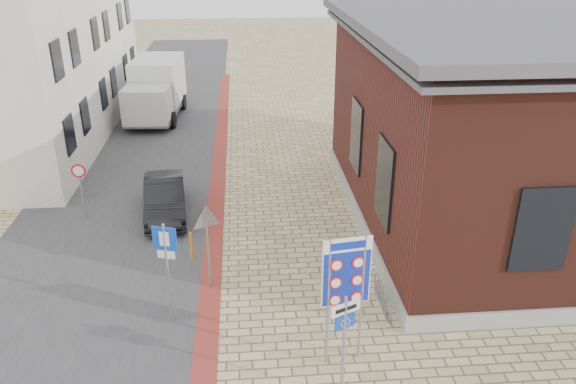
{
  "coord_description": "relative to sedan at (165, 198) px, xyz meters",
  "views": [
    {
      "loc": [
        -0.93,
        -10.04,
        9.09
      ],
      "look_at": [
        0.34,
        4.9,
        2.2
      ],
      "focal_mm": 35.0,
      "sensor_mm": 36.0,
      "label": 1
    }
  ],
  "objects": [
    {
      "name": "speed_sign",
      "position": [
        -2.75,
        -0.16,
        0.73
      ],
      "size": [
        0.49,
        0.07,
        2.09
      ],
      "rotation": [
        0.0,
        0.0,
        -0.01
      ],
      "color": "gray",
      "rests_on": "ground"
    },
    {
      "name": "curb_strip",
      "position": [
        1.75,
        1.84,
        -0.63
      ],
      "size": [
        0.6,
        40.0,
        0.02
      ],
      "primitive_type": "cube",
      "color": "maroon",
      "rests_on": "ground"
    },
    {
      "name": "brick_building",
      "position": [
        12.74,
        -1.17,
        2.84
      ],
      "size": [
        13.0,
        13.0,
        6.8
      ],
      "color": "gray",
      "rests_on": "ground"
    },
    {
      "name": "yield_sign",
      "position": [
        1.75,
        -4.66,
        1.28
      ],
      "size": [
        0.85,
        0.4,
        2.52
      ],
      "rotation": [
        0.0,
        0.0,
        0.4
      ],
      "color": "gray",
      "rests_on": "ground"
    },
    {
      "name": "townhouse_mid",
      "position": [
        -7.24,
        9.84,
        3.92
      ],
      "size": [
        7.4,
        6.4,
        9.1
      ],
      "color": "white",
      "rests_on": "ground"
    },
    {
      "name": "townhouse_far",
      "position": [
        -7.24,
        15.84,
        3.52
      ],
      "size": [
        7.4,
        6.4,
        8.3
      ],
      "color": "white",
      "rests_on": "ground"
    },
    {
      "name": "sedan",
      "position": [
        0.0,
        0.0,
        0.0
      ],
      "size": [
        1.81,
        4.05,
        1.29
      ],
      "primitive_type": "imported",
      "rotation": [
        0.0,
        0.0,
        0.11
      ],
      "color": "black",
      "rests_on": "ground"
    },
    {
      "name": "parking_sign",
      "position": [
        0.85,
        -6.16,
        1.29
      ],
      "size": [
        0.6,
        0.22,
        2.81
      ],
      "rotation": [
        0.0,
        0.0,
        -0.3
      ],
      "color": "gray",
      "rests_on": "ground"
    },
    {
      "name": "essen_sign",
      "position": [
        4.75,
        -9.1,
        1.05
      ],
      "size": [
        0.65,
        0.31,
        2.56
      ],
      "rotation": [
        0.0,
        0.0,
        0.41
      ],
      "color": "gray",
      "rests_on": "ground"
    },
    {
      "name": "bollard",
      "position": [
        1.14,
        -3.16,
        -0.19
      ],
      "size": [
        0.1,
        0.1,
        0.92
      ],
      "primitive_type": "cylinder",
      "rotation": [
        0.0,
        0.0,
        0.22
      ],
      "color": "orange",
      "rests_on": "ground"
    },
    {
      "name": "road_strip",
      "position": [
        -1.75,
        6.84,
        -0.64
      ],
      "size": [
        7.0,
        60.0,
        0.02
      ],
      "primitive_type": "cube",
      "color": "#38383A",
      "rests_on": "ground"
    },
    {
      "name": "ground",
      "position": [
        3.75,
        -8.16,
        -0.65
      ],
      "size": [
        120.0,
        120.0,
        0.0
      ],
      "primitive_type": "plane",
      "color": "tan",
      "rests_on": "ground"
    },
    {
      "name": "box_truck",
      "position": [
        -1.74,
        11.86,
        0.93
      ],
      "size": [
        2.82,
        6.0,
        3.06
      ],
      "rotation": [
        0.0,
        0.0,
        -0.07
      ],
      "color": "slate",
      "rests_on": "ground"
    },
    {
      "name": "border_sign",
      "position": [
        4.96,
        -8.0,
        1.72
      ],
      "size": [
        1.11,
        0.21,
        3.26
      ],
      "rotation": [
        0.0,
        0.0,
        0.15
      ],
      "color": "gray",
      "rests_on": "ground"
    },
    {
      "name": "bike_rack",
      "position": [
        6.4,
        -5.96,
        -0.38
      ],
      "size": [
        0.08,
        1.8,
        0.6
      ],
      "color": "slate",
      "rests_on": "ground"
    }
  ]
}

